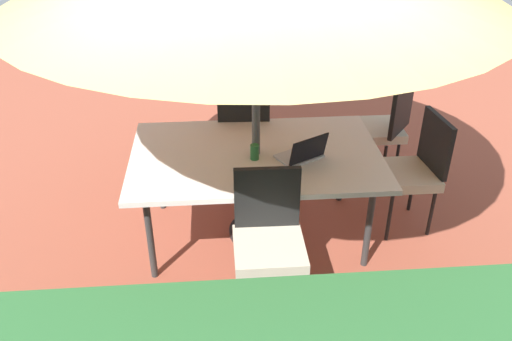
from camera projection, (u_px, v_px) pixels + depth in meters
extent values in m
cube|color=#9E4C38|center=(256.00, 235.00, 4.41)|extent=(10.00, 10.00, 0.02)
cube|color=silver|center=(256.00, 156.00, 4.02)|extent=(1.89, 1.19, 0.04)
cylinder|color=#333333|center=(342.00, 165.00, 4.66)|extent=(0.05, 0.05, 0.72)
cylinder|color=#333333|center=(159.00, 173.00, 4.55)|extent=(0.05, 0.05, 0.72)
cylinder|color=#333333|center=(369.00, 226.00, 3.89)|extent=(0.05, 0.05, 0.72)
cylinder|color=#333333|center=(150.00, 237.00, 3.78)|extent=(0.05, 0.05, 0.72)
cylinder|color=#4C4C4C|center=(256.00, 108.00, 3.82)|extent=(0.06, 0.06, 2.27)
cylinder|color=black|center=(256.00, 231.00, 4.39)|extent=(0.44, 0.44, 0.06)
cube|color=beige|center=(406.00, 175.00, 4.27)|extent=(0.46, 0.46, 0.08)
cube|color=black|center=(436.00, 143.00, 4.17)|extent=(0.09, 0.44, 0.45)
cylinder|color=black|center=(372.00, 192.00, 4.53)|extent=(0.03, 0.03, 0.45)
cylinder|color=black|center=(389.00, 217.00, 4.22)|extent=(0.03, 0.03, 0.45)
cylinder|color=black|center=(412.00, 188.00, 4.59)|extent=(0.03, 0.03, 0.45)
cylinder|color=black|center=(431.00, 212.00, 4.28)|extent=(0.03, 0.03, 0.45)
cube|color=beige|center=(376.00, 130.00, 4.96)|extent=(0.46, 0.46, 0.08)
cube|color=black|center=(402.00, 109.00, 4.72)|extent=(0.30, 0.37, 0.45)
cylinder|color=black|center=(363.00, 142.00, 5.31)|extent=(0.03, 0.03, 0.45)
cylinder|color=black|center=(348.00, 157.00, 5.05)|extent=(0.03, 0.03, 0.45)
cylinder|color=black|center=(398.00, 152.00, 5.14)|extent=(0.03, 0.03, 0.45)
cylinder|color=black|center=(383.00, 168.00, 4.88)|extent=(0.03, 0.03, 0.45)
cube|color=beige|center=(244.00, 138.00, 4.82)|extent=(0.46, 0.46, 0.08)
cube|color=black|center=(244.00, 122.00, 4.50)|extent=(0.44, 0.06, 0.45)
cylinder|color=black|center=(263.00, 154.00, 5.11)|extent=(0.03, 0.03, 0.45)
cylinder|color=black|center=(225.00, 154.00, 5.10)|extent=(0.03, 0.03, 0.45)
cylinder|color=black|center=(264.00, 173.00, 4.80)|extent=(0.03, 0.03, 0.45)
cylinder|color=black|center=(224.00, 174.00, 4.79)|extent=(0.03, 0.03, 0.45)
cube|color=beige|center=(269.00, 249.00, 3.47)|extent=(0.46, 0.46, 0.08)
cube|color=black|center=(267.00, 197.00, 3.51)|extent=(0.44, 0.05, 0.45)
cylinder|color=black|center=(243.00, 300.00, 3.44)|extent=(0.03, 0.03, 0.45)
cylinder|color=black|center=(299.00, 298.00, 3.46)|extent=(0.03, 0.03, 0.45)
cylinder|color=black|center=(241.00, 263.00, 3.75)|extent=(0.03, 0.03, 0.45)
cylinder|color=black|center=(292.00, 261.00, 3.77)|extent=(0.03, 0.03, 0.45)
cube|color=#B7B7BC|center=(299.00, 156.00, 3.96)|extent=(0.39, 0.35, 0.02)
cube|color=black|center=(309.00, 149.00, 3.83)|extent=(0.30, 0.20, 0.20)
cylinder|color=#286B33|center=(255.00, 152.00, 3.91)|extent=(0.06, 0.06, 0.12)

